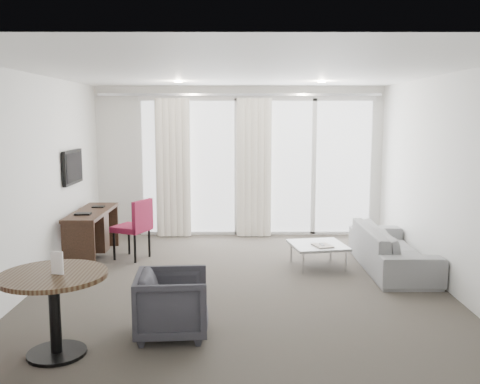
{
  "coord_description": "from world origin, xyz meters",
  "views": [
    {
      "loc": [
        -0.02,
        -6.36,
        2.09
      ],
      "look_at": [
        0.0,
        0.6,
        1.1
      ],
      "focal_mm": 40.0,
      "sensor_mm": 36.0,
      "label": 1
    }
  ],
  "objects_px": {
    "desk_chair": "(131,229)",
    "sofa": "(392,248)",
    "tub_armchair": "(172,304)",
    "rattan_chair_b": "(326,199)",
    "desk": "(92,234)",
    "rattan_chair_a": "(265,201)",
    "coffee_table": "(318,255)",
    "round_table": "(55,314)"
  },
  "relations": [
    {
      "from": "desk_chair",
      "to": "sofa",
      "type": "distance_m",
      "value": 3.73
    },
    {
      "from": "tub_armchair",
      "to": "rattan_chair_b",
      "type": "height_order",
      "value": "rattan_chair_b"
    },
    {
      "from": "desk",
      "to": "tub_armchair",
      "type": "relative_size",
      "value": 2.18
    },
    {
      "from": "desk",
      "to": "tub_armchair",
      "type": "height_order",
      "value": "desk"
    },
    {
      "from": "desk_chair",
      "to": "rattan_chair_a",
      "type": "relative_size",
      "value": 1.03
    },
    {
      "from": "desk",
      "to": "sofa",
      "type": "xyz_separation_m",
      "value": [
        4.28,
        -0.63,
        -0.06
      ]
    },
    {
      "from": "desk_chair",
      "to": "coffee_table",
      "type": "height_order",
      "value": "desk_chair"
    },
    {
      "from": "sofa",
      "to": "rattan_chair_a",
      "type": "xyz_separation_m",
      "value": [
        -1.59,
        3.27,
        0.14
      ]
    },
    {
      "from": "rattan_chair_a",
      "to": "desk_chair",
      "type": "bearing_deg",
      "value": -117.3
    },
    {
      "from": "desk_chair",
      "to": "round_table",
      "type": "xyz_separation_m",
      "value": [
        -0.03,
        -3.22,
        -0.07
      ]
    },
    {
      "from": "round_table",
      "to": "desk_chair",
      "type": "bearing_deg",
      "value": 89.42
    },
    {
      "from": "rattan_chair_a",
      "to": "rattan_chair_b",
      "type": "height_order",
      "value": "rattan_chair_a"
    },
    {
      "from": "round_table",
      "to": "sofa",
      "type": "distance_m",
      "value": 4.57
    },
    {
      "from": "tub_armchair",
      "to": "coffee_table",
      "type": "relative_size",
      "value": 0.95
    },
    {
      "from": "desk",
      "to": "coffee_table",
      "type": "height_order",
      "value": "desk"
    },
    {
      "from": "tub_armchair",
      "to": "rattan_chair_a",
      "type": "distance_m",
      "value": 5.63
    },
    {
      "from": "tub_armchair",
      "to": "rattan_chair_b",
      "type": "bearing_deg",
      "value": -26.5
    },
    {
      "from": "rattan_chair_b",
      "to": "desk",
      "type": "bearing_deg",
      "value": -120.5
    },
    {
      "from": "coffee_table",
      "to": "desk_chair",
      "type": "bearing_deg",
      "value": 170.37
    },
    {
      "from": "rattan_chair_a",
      "to": "rattan_chair_b",
      "type": "xyz_separation_m",
      "value": [
        1.26,
        0.32,
        -0.02
      ]
    },
    {
      "from": "round_table",
      "to": "coffee_table",
      "type": "relative_size",
      "value": 1.28
    },
    {
      "from": "tub_armchair",
      "to": "coffee_table",
      "type": "xyz_separation_m",
      "value": [
        1.74,
        2.35,
        -0.15
      ]
    },
    {
      "from": "desk",
      "to": "rattan_chair_b",
      "type": "distance_m",
      "value": 4.94
    },
    {
      "from": "rattan_chair_b",
      "to": "round_table",
      "type": "bearing_deg",
      "value": -95.82
    },
    {
      "from": "desk",
      "to": "round_table",
      "type": "bearing_deg",
      "value": -80.26
    },
    {
      "from": "round_table",
      "to": "coffee_table",
      "type": "bearing_deg",
      "value": 45.57
    },
    {
      "from": "desk",
      "to": "round_table",
      "type": "distance_m",
      "value": 3.34
    },
    {
      "from": "rattan_chair_a",
      "to": "desk",
      "type": "bearing_deg",
      "value": -125.13
    },
    {
      "from": "desk_chair",
      "to": "rattan_chair_a",
      "type": "height_order",
      "value": "desk_chair"
    },
    {
      "from": "round_table",
      "to": "sofa",
      "type": "xyz_separation_m",
      "value": [
        3.72,
        2.66,
        -0.08
      ]
    },
    {
      "from": "tub_armchair",
      "to": "rattan_chair_b",
      "type": "xyz_separation_m",
      "value": [
        2.41,
        5.83,
        0.1
      ]
    },
    {
      "from": "round_table",
      "to": "tub_armchair",
      "type": "distance_m",
      "value": 1.06
    },
    {
      "from": "desk",
      "to": "tub_armchair",
      "type": "distance_m",
      "value": 3.26
    },
    {
      "from": "round_table",
      "to": "rattan_chair_b",
      "type": "height_order",
      "value": "rattan_chair_b"
    },
    {
      "from": "desk_chair",
      "to": "tub_armchair",
      "type": "xyz_separation_m",
      "value": [
        0.94,
        -2.8,
        -0.13
      ]
    },
    {
      "from": "rattan_chair_a",
      "to": "sofa",
      "type": "bearing_deg",
      "value": -53.69
    },
    {
      "from": "desk",
      "to": "rattan_chair_a",
      "type": "height_order",
      "value": "rattan_chair_a"
    },
    {
      "from": "sofa",
      "to": "rattan_chair_a",
      "type": "bearing_deg",
      "value": 25.97
    },
    {
      "from": "rattan_chair_a",
      "to": "rattan_chair_b",
      "type": "relative_size",
      "value": 1.04
    },
    {
      "from": "tub_armchair",
      "to": "sofa",
      "type": "height_order",
      "value": "tub_armchair"
    },
    {
      "from": "round_table",
      "to": "rattan_chair_a",
      "type": "bearing_deg",
      "value": 70.31
    },
    {
      "from": "desk",
      "to": "desk_chair",
      "type": "relative_size",
      "value": 1.68
    }
  ]
}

